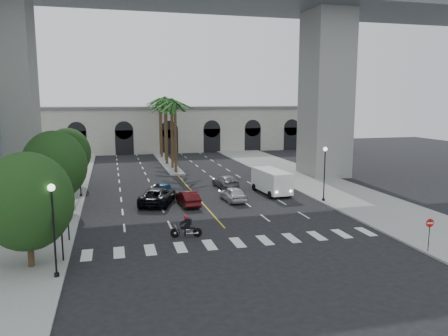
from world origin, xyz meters
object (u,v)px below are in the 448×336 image
(lamp_post_left_far, at_px, (80,166))
(cargo_van, at_px, (272,181))
(lamp_post_right, at_px, (325,169))
(traffic_signal_far, at_px, (67,207))
(lamp_post_left_near, at_px, (53,223))
(motorcycle_rider, at_px, (187,227))
(car_c, at_px, (158,196))
(pedestrian_b, at_px, (19,222))
(traffic_signal_near, at_px, (61,223))
(pedestrian_a, at_px, (1,223))
(car_a, at_px, (233,194))
(car_e, at_px, (163,188))
(car_d, at_px, (226,181))
(do_not_enter_sign, at_px, (430,228))
(car_b, at_px, (188,198))

(lamp_post_left_far, bearing_deg, cargo_van, -9.49)
(lamp_post_right, xyz_separation_m, cargo_van, (-3.55, 4.78, -1.82))
(lamp_post_left_far, relative_size, traffic_signal_far, 1.47)
(lamp_post_left_near, bearing_deg, motorcycle_rider, 33.97)
(car_c, distance_m, pedestrian_b, 12.86)
(cargo_van, xyz_separation_m, pedestrian_b, (-22.81, -8.56, -0.41))
(traffic_signal_near, bearing_deg, pedestrian_a, 126.89)
(lamp_post_left_near, xyz_separation_m, car_a, (14.43, 15.60, -2.51))
(lamp_post_left_near, height_order, traffic_signal_far, lamp_post_left_near)
(motorcycle_rider, relative_size, pedestrian_b, 1.35)
(car_e, relative_size, pedestrian_a, 2.36)
(traffic_signal_near, bearing_deg, traffic_signal_far, 90.00)
(car_c, xyz_separation_m, pedestrian_a, (-11.89, -7.37, 0.23))
(car_e, distance_m, pedestrian_a, 16.97)
(car_e, bearing_deg, car_d, -164.32)
(traffic_signal_far, distance_m, pedestrian_b, 4.80)
(lamp_post_left_far, relative_size, lamp_post_right, 1.00)
(car_c, bearing_deg, pedestrian_b, 51.56)
(lamp_post_left_far, distance_m, traffic_signal_far, 14.52)
(lamp_post_right, xyz_separation_m, motorcycle_rider, (-14.58, -7.46, -2.48))
(lamp_post_right, bearing_deg, pedestrian_a, -171.44)
(car_c, bearing_deg, lamp_post_left_near, 84.51)
(car_d, distance_m, do_not_enter_sign, 25.00)
(traffic_signal_near, relative_size, car_e, 0.87)
(pedestrian_b, bearing_deg, car_d, 33.31)
(do_not_enter_sign, bearing_deg, car_d, 111.74)
(traffic_signal_far, distance_m, car_d, 22.11)
(motorcycle_rider, relative_size, car_a, 0.54)
(car_b, xyz_separation_m, car_c, (-2.68, 1.33, 0.11))
(car_a, distance_m, car_e, 7.59)
(traffic_signal_near, xyz_separation_m, car_c, (7.12, 13.73, -1.70))
(motorcycle_rider, xyz_separation_m, car_e, (-0.03, 14.39, -0.02))
(lamp_post_right, height_order, cargo_van, lamp_post_right)
(lamp_post_right, bearing_deg, lamp_post_left_near, -150.31)
(motorcycle_rider, distance_m, do_not_enter_sign, 16.15)
(lamp_post_left_near, relative_size, car_c, 0.92)
(car_b, bearing_deg, lamp_post_right, 167.13)
(pedestrian_a, distance_m, pedestrian_b, 1.18)
(lamp_post_right, xyz_separation_m, traffic_signal_near, (-22.70, -10.50, -0.71))
(lamp_post_left_far, xyz_separation_m, do_not_enter_sign, (22.66, -22.63, -1.56))
(lamp_post_left_far, bearing_deg, traffic_signal_near, -89.69)
(lamp_post_left_near, bearing_deg, car_e, 67.66)
(pedestrian_b, bearing_deg, motorcycle_rider, -18.56)
(car_c, relative_size, pedestrian_a, 3.27)
(traffic_signal_near, height_order, car_b, traffic_signal_near)
(motorcycle_rider, height_order, do_not_enter_sign, do_not_enter_sign)
(car_b, relative_size, do_not_enter_sign, 1.85)
(car_e, height_order, pedestrian_a, pedestrian_a)
(car_a, height_order, car_c, car_c)
(cargo_van, bearing_deg, car_a, -159.54)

